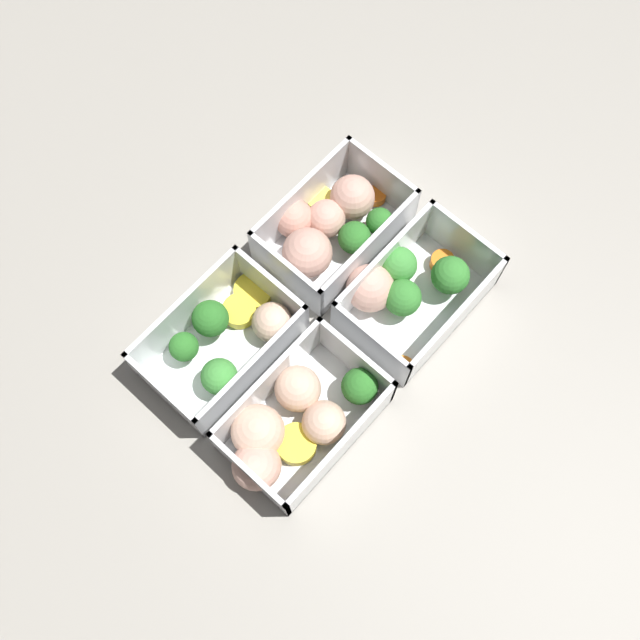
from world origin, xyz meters
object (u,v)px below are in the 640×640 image
(container_near_right, at_px, (407,289))
(container_far_left, at_px, (227,338))
(container_far_right, at_px, (330,226))
(container_near_left, at_px, (293,423))

(container_near_right, height_order, container_far_left, same)
(container_far_left, xyz_separation_m, container_far_right, (0.16, 0.01, 0.00))
(container_near_left, height_order, container_far_left, same)
(container_far_right, bearing_deg, container_near_right, -90.35)
(container_near_right, distance_m, container_far_right, 0.11)
(container_near_left, xyz_separation_m, container_far_left, (0.02, 0.11, -0.00))
(container_near_left, relative_size, container_near_right, 1.11)
(container_near_left, xyz_separation_m, container_near_right, (0.18, 0.01, 0.00))
(container_near_left, distance_m, container_near_right, 0.18)
(container_near_left, bearing_deg, container_far_left, 80.06)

